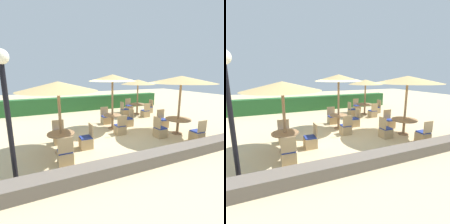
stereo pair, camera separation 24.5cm
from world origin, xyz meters
TOP-DOWN VIEW (x-y plane):
  - ground_plane at (0.00, 0.00)m, footprint 40.00×40.00m
  - hedge_row at (0.00, 5.91)m, footprint 13.00×0.70m
  - stone_border at (0.00, -3.12)m, footprint 10.00×0.56m
  - lamp_post at (-4.13, -2.40)m, footprint 0.36×0.36m
  - parasol_center at (0.08, 0.73)m, footprint 2.33×2.33m
  - round_table_center at (0.08, 0.73)m, footprint 0.93×0.93m
  - patio_chair_center_south at (0.04, -0.22)m, footprint 0.46×0.46m
  - patio_chair_center_north at (0.10, 1.70)m, footprint 0.46×0.46m
  - patio_chair_center_east at (1.04, 0.77)m, footprint 0.46×0.46m
  - parasol_front_right at (2.54, -1.27)m, footprint 2.96×2.96m
  - round_table_front_right at (2.54, -1.27)m, footprint 1.15×1.15m
  - patio_chair_front_right_south at (2.58, -2.34)m, footprint 0.46×0.46m
  - patio_chair_front_right_north at (2.57, -0.19)m, footprint 0.46×0.46m
  - patio_chair_front_right_west at (1.47, -1.31)m, footprint 0.46×0.46m
  - parasol_front_left at (-2.75, -1.11)m, footprint 2.65×2.65m
  - round_table_front_left at (-2.75, -1.11)m, footprint 0.95×0.95m
  - patio_chair_front_left_north at (-2.71, -0.18)m, footprint 0.46×0.46m
  - patio_chair_front_left_south at (-2.79, -1.99)m, footprint 0.46×0.46m
  - patio_chair_front_left_east at (-1.84, -1.09)m, footprint 0.46×0.46m
  - parasol_back_right at (3.09, 3.09)m, footprint 2.32×2.32m
  - round_table_back_right at (3.09, 3.09)m, footprint 1.13×1.13m
  - patio_chair_back_right_east at (4.08, 3.07)m, footprint 0.46×0.46m
  - patio_chair_back_right_north at (3.06, 4.16)m, footprint 0.46×0.46m
  - patio_chair_back_right_west at (2.06, 3.06)m, footprint 0.46×0.46m
  - patio_chair_back_right_south at (3.10, 2.11)m, footprint 0.46×0.46m

SIDE VIEW (x-z plane):
  - ground_plane at x=0.00m, z-range 0.00..0.00m
  - stone_border at x=0.00m, z-range 0.00..0.37m
  - patio_chair_center_south at x=0.04m, z-range -0.20..0.73m
  - patio_chair_center_north at x=0.10m, z-range -0.20..0.73m
  - patio_chair_center_east at x=1.04m, z-range -0.20..0.73m
  - patio_chair_front_right_south at x=2.58m, z-range -0.20..0.73m
  - patio_chair_front_right_north at x=2.57m, z-range -0.20..0.73m
  - patio_chair_front_right_west at x=1.47m, z-range -0.20..0.73m
  - patio_chair_front_left_north at x=-2.71m, z-range -0.20..0.73m
  - patio_chair_front_left_south at x=-2.79m, z-range -0.20..0.73m
  - patio_chair_front_left_east at x=-1.84m, z-range -0.20..0.73m
  - patio_chair_back_right_east at x=4.08m, z-range -0.20..0.73m
  - patio_chair_back_right_north at x=3.06m, z-range -0.20..0.73m
  - patio_chair_back_right_west at x=2.06m, z-range -0.20..0.73m
  - patio_chair_back_right_south at x=3.10m, z-range -0.20..0.73m
  - hedge_row at x=0.00m, z-range 0.00..1.07m
  - round_table_center at x=0.08m, z-range 0.18..0.90m
  - round_table_front_left at x=-2.75m, z-range 0.18..0.91m
  - round_table_back_right at x=3.09m, z-range 0.22..0.93m
  - round_table_front_right at x=2.54m, z-range 0.22..0.93m
  - parasol_back_right at x=3.09m, z-range 1.02..3.41m
  - parasol_front_left at x=-2.75m, z-range 1.09..3.61m
  - lamp_post at x=-4.13m, z-range 0.69..4.01m
  - parasol_front_right at x=2.54m, z-range 1.17..3.85m
  - parasol_center at x=0.08m, z-range 1.19..3.93m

